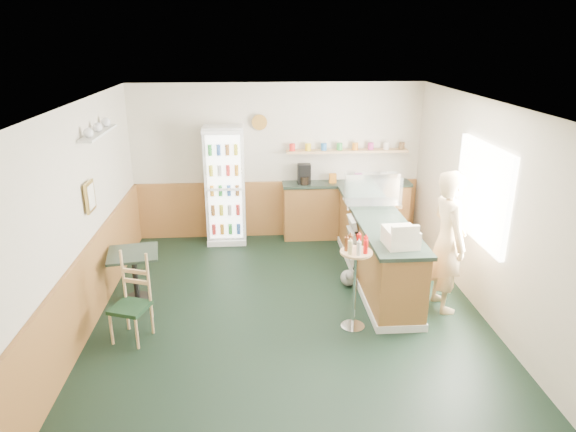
{
  "coord_description": "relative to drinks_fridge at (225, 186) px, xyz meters",
  "views": [
    {
      "loc": [
        -0.42,
        -5.72,
        3.45
      ],
      "look_at": [
        0.02,
        0.6,
        1.2
      ],
      "focal_mm": 32.0,
      "sensor_mm": 36.0,
      "label": 1
    }
  ],
  "objects": [
    {
      "name": "ground",
      "position": [
        0.91,
        -2.74,
        -1.01
      ],
      "size": [
        6.0,
        6.0,
        0.0
      ],
      "primitive_type": "plane",
      "color": "black",
      "rests_on": "ground"
    },
    {
      "name": "room_envelope",
      "position": [
        0.68,
        -2.01,
        0.51
      ],
      "size": [
        5.04,
        6.02,
        2.72
      ],
      "color": "beige",
      "rests_on": "ground"
    },
    {
      "name": "service_counter",
      "position": [
        2.26,
        -1.67,
        -0.55
      ],
      "size": [
        0.68,
        3.01,
        1.01
      ],
      "color": "#955F30",
      "rests_on": "ground"
    },
    {
      "name": "back_counter",
      "position": [
        2.1,
        0.06,
        -0.46
      ],
      "size": [
        2.24,
        0.42,
        1.69
      ],
      "color": "#955F30",
      "rests_on": "ground"
    },
    {
      "name": "drinks_fridge",
      "position": [
        0.0,
        0.0,
        0.0
      ],
      "size": [
        0.67,
        0.55,
        2.02
      ],
      "color": "white",
      "rests_on": "ground"
    },
    {
      "name": "display_case",
      "position": [
        2.26,
        -1.21,
        0.23
      ],
      "size": [
        0.82,
        0.43,
        0.47
      ],
      "color": "silver",
      "rests_on": "service_counter"
    },
    {
      "name": "cash_register",
      "position": [
        2.26,
        -2.78,
        0.11
      ],
      "size": [
        0.41,
        0.42,
        0.22
      ],
      "primitive_type": "cube",
      "rotation": [
        0.0,
        0.0,
        0.08
      ],
      "color": "#EEE2C5",
      "rests_on": "service_counter"
    },
    {
      "name": "shopkeeper",
      "position": [
        2.96,
        -2.54,
        -0.07
      ],
      "size": [
        0.5,
        0.66,
        1.88
      ],
      "primitive_type": "imported",
      "rotation": [
        0.0,
        0.0,
        1.65
      ],
      "color": "tan",
      "rests_on": "ground"
    },
    {
      "name": "condiment_stand",
      "position": [
        1.68,
        -2.97,
        -0.22
      ],
      "size": [
        0.39,
        0.39,
        1.2
      ],
      "rotation": [
        0.0,
        0.0,
        0.24
      ],
      "color": "silver",
      "rests_on": "ground"
    },
    {
      "name": "newspaper_rack",
      "position": [
        1.9,
        -1.6,
        -0.42
      ],
      "size": [
        0.09,
        0.46,
        0.72
      ],
      "color": "black",
      "rests_on": "ground"
    },
    {
      "name": "cafe_table",
      "position": [
        -1.14,
        -2.07,
        -0.51
      ],
      "size": [
        0.74,
        0.74,
        0.71
      ],
      "rotation": [
        0.0,
        0.0,
        0.17
      ],
      "color": "black",
      "rests_on": "ground"
    },
    {
      "name": "cafe_chair",
      "position": [
        -0.99,
        -2.96,
        -0.46
      ],
      "size": [
        0.5,
        0.51,
        1.06
      ],
      "rotation": [
        0.0,
        0.0,
        -0.34
      ],
      "color": "black",
      "rests_on": "ground"
    },
    {
      "name": "dog_doorstop",
      "position": [
        1.83,
        -1.87,
        -0.88
      ],
      "size": [
        0.23,
        0.3,
        0.28
      ],
      "rotation": [
        0.0,
        0.0,
        -0.17
      ],
      "color": "gray",
      "rests_on": "ground"
    }
  ]
}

